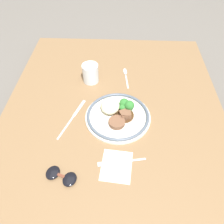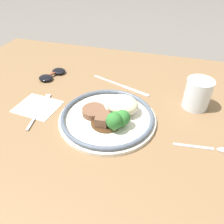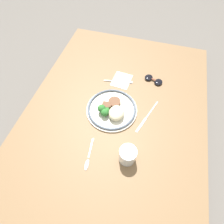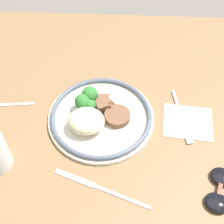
{
  "view_description": "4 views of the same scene",
  "coord_description": "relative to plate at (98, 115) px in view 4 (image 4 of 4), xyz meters",
  "views": [
    {
      "loc": [
        -0.58,
        -0.02,
        0.73
      ],
      "look_at": [
        0.03,
        0.0,
        0.06
      ],
      "focal_mm": 35.0,
      "sensor_mm": 36.0,
      "label": 1
    },
    {
      "loc": [
        0.16,
        -0.47,
        0.43
      ],
      "look_at": [
        0.03,
        -0.03,
        0.07
      ],
      "focal_mm": 35.0,
      "sensor_mm": 36.0,
      "label": 2
    },
    {
      "loc": [
        0.5,
        0.12,
        0.82
      ],
      "look_at": [
        0.04,
        -0.01,
        0.06
      ],
      "focal_mm": 28.0,
      "sensor_mm": 36.0,
      "label": 3
    },
    {
      "loc": [
        -0.04,
        0.46,
        0.68
      ],
      "look_at": [
        -0.02,
        -0.01,
        0.08
      ],
      "focal_mm": 50.0,
      "sensor_mm": 36.0,
      "label": 4
    }
  ],
  "objects": [
    {
      "name": "knife",
      "position": [
        -0.01,
        0.19,
        -0.02
      ],
      "size": [
        0.22,
        0.09,
        0.0
      ],
      "rotation": [
        0.0,
        0.0,
        -0.35
      ],
      "color": "silver",
      "rests_on": "dining_table"
    },
    {
      "name": "plate",
      "position": [
        0.0,
        0.0,
        0.0
      ],
      "size": [
        0.27,
        0.27,
        0.06
      ],
      "color": "silver",
      "rests_on": "dining_table"
    },
    {
      "name": "ground_plane",
      "position": [
        -0.02,
        0.02,
        -0.05
      ],
      "size": [
        8.0,
        8.0,
        0.0
      ],
      "primitive_type": "plane",
      "color": "#5B5651"
    },
    {
      "name": "napkin",
      "position": [
        -0.23,
        -0.0,
        -0.02
      ],
      "size": [
        0.13,
        0.12,
        0.0
      ],
      "color": "silver",
      "rests_on": "dining_table"
    },
    {
      "name": "dining_table",
      "position": [
        -0.02,
        0.02,
        -0.04
      ],
      "size": [
        1.27,
        0.95,
        0.04
      ],
      "color": "brown",
      "rests_on": "ground"
    },
    {
      "name": "sunglasses",
      "position": [
        -0.28,
        0.18,
        -0.01
      ],
      "size": [
        0.09,
        0.12,
        0.02
      ],
      "rotation": [
        0.0,
        0.0,
        -0.33
      ],
      "color": "black",
      "rests_on": "dining_table"
    },
    {
      "name": "fork",
      "position": [
        -0.22,
        -0.0,
        -0.02
      ],
      "size": [
        0.04,
        0.17,
        0.0
      ],
      "rotation": [
        0.0,
        0.0,
        1.75
      ],
      "color": "silver",
      "rests_on": "napkin"
    }
  ]
}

